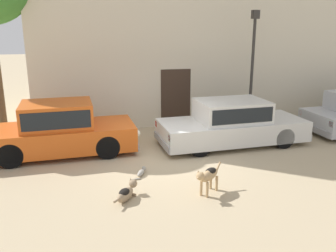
{
  "coord_description": "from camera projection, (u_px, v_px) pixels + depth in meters",
  "views": [
    {
      "loc": [
        -1.84,
        -9.29,
        3.65
      ],
      "look_at": [
        0.23,
        0.2,
        0.9
      ],
      "focal_mm": 38.5,
      "sensor_mm": 36.0,
      "label": 1
    }
  ],
  "objects": [
    {
      "name": "stray_dog_spotted",
      "position": [
        127.0,
        192.0,
        7.74
      ],
      "size": [
        0.61,
        0.82,
        0.37
      ],
      "rotation": [
        0.0,
        0.0,
        0.95
      ],
      "color": "#997F60",
      "rests_on": "ground_plane"
    },
    {
      "name": "parked_sedan_nearest",
      "position": [
        59.0,
        129.0,
        10.35
      ],
      "size": [
        4.46,
        1.97,
        1.53
      ],
      "rotation": [
        0.0,
        0.0,
        0.06
      ],
      "color": "#D15619",
      "rests_on": "ground_plane"
    },
    {
      "name": "parked_sedan_second",
      "position": [
        232.0,
        123.0,
        11.23
      ],
      "size": [
        4.76,
        2.04,
        1.4
      ],
      "rotation": [
        0.0,
        0.0,
        0.06
      ],
      "color": "silver",
      "rests_on": "ground_plane"
    },
    {
      "name": "ground_plane",
      "position": [
        161.0,
        159.0,
        10.1
      ],
      "size": [
        80.0,
        80.0,
        0.0
      ],
      "primitive_type": "plane",
      "color": "tan"
    },
    {
      "name": "apartment_block",
      "position": [
        208.0,
        6.0,
        15.52
      ],
      "size": [
        14.38,
        6.03,
        8.78
      ],
      "color": "beige",
      "rests_on": "ground_plane"
    },
    {
      "name": "stray_dog_tan",
      "position": [
        208.0,
        175.0,
        7.93
      ],
      "size": [
        0.82,
        0.73,
        0.67
      ],
      "rotation": [
        0.0,
        0.0,
        3.86
      ],
      "color": "tan",
      "rests_on": "ground_plane"
    },
    {
      "name": "street_lamp",
      "position": [
        253.0,
        57.0,
        12.15
      ],
      "size": [
        0.22,
        0.22,
        4.1
      ],
      "color": "#2D2B28",
      "rests_on": "ground_plane"
    },
    {
      "name": "stray_cat",
      "position": [
        141.0,
        172.0,
        9.04
      ],
      "size": [
        0.43,
        0.55,
        0.16
      ],
      "rotation": [
        0.0,
        0.0,
        1.1
      ],
      "color": "gray",
      "rests_on": "ground_plane"
    }
  ]
}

